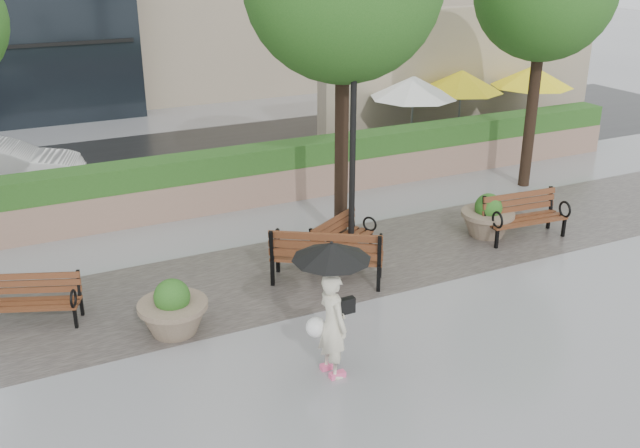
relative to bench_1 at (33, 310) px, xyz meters
name	(u,v)px	position (x,y,z in m)	size (l,w,h in m)	color
ground	(347,355)	(4.18, -3.14, -0.24)	(100.00, 100.00, 0.00)	gray
cobble_strip	(272,277)	(4.18, -0.14, -0.24)	(28.00, 3.20, 0.01)	#383330
hedge_wall	(205,183)	(4.18, 3.86, 0.42)	(24.00, 0.80, 1.35)	#906D5D
cafe_wall	(464,73)	(13.68, 6.86, 1.76)	(10.00, 0.60, 4.00)	tan
cafe_hedge	(492,139)	(13.18, 4.66, 0.21)	(8.00, 0.50, 0.90)	#1E4717
asphalt_street	(163,164)	(4.18, 7.86, -0.24)	(40.00, 7.00, 0.00)	black
bench_1	(33,310)	(0.00, 0.00, 0.00)	(1.63, 1.13, 0.82)	brown
bench_2	(327,266)	(5.02, -0.76, 0.08)	(2.13, 1.78, 1.09)	brown
bench_3	(343,247)	(5.76, 0.02, 0.00)	(1.64, 1.32, 0.83)	brown
bench_4	(524,226)	(9.69, -0.74, 0.04)	(1.83, 0.85, 0.95)	brown
planter_left	(173,312)	(2.00, -1.31, 0.12)	(1.12, 1.12, 0.94)	#7F6B56
planter_right	(487,219)	(9.08, -0.28, 0.13)	(1.12, 1.12, 0.94)	#7F6B56
lamppost	(352,174)	(6.08, 0.26, 1.42)	(0.28, 0.28, 3.78)	black
patio_umb_white	(413,88)	(10.93, 5.56, 1.75)	(2.50, 2.50, 2.30)	black
patio_umb_yellow_a	(462,81)	(12.74, 5.74, 1.75)	(2.50, 2.50, 2.30)	black
patio_umb_yellow_b	(532,77)	(15.13, 5.40, 1.75)	(2.50, 2.50, 2.30)	black
car_right	(1,167)	(0.01, 7.33, 0.41)	(1.37, 3.94, 1.30)	white
pedestrian	(332,296)	(3.76, -3.43, 1.01)	(1.12, 1.12, 2.05)	beige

